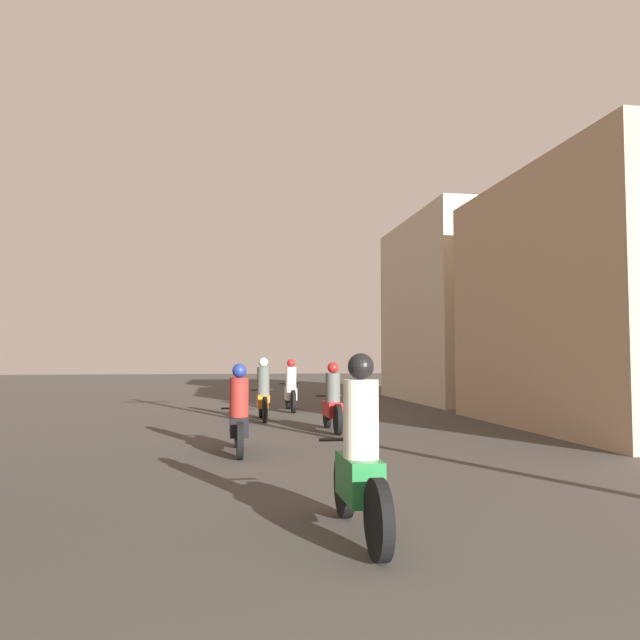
{
  "coord_description": "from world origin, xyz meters",
  "views": [
    {
      "loc": [
        -0.78,
        0.0,
        1.63
      ],
      "look_at": [
        2.11,
        17.77,
        2.7
      ],
      "focal_mm": 35.0,
      "sensor_mm": 36.0,
      "label": 1
    }
  ],
  "objects_px": {
    "motorcycle_red": "(332,404)",
    "motorcycle_white": "(291,390)",
    "building_right_far": "(477,311)",
    "building_right_near": "(602,301)",
    "motorcycle_orange": "(263,395)",
    "motorcycle_black": "(239,417)",
    "motorcycle_green": "(360,463)"
  },
  "relations": [
    {
      "from": "motorcycle_red",
      "to": "motorcycle_white",
      "type": "xyz_separation_m",
      "value": [
        -0.31,
        5.28,
        0.02
      ]
    },
    {
      "from": "motorcycle_red",
      "to": "building_right_far",
      "type": "xyz_separation_m",
      "value": [
        7.12,
        8.61,
        2.77
      ]
    },
    {
      "from": "motorcycle_red",
      "to": "building_right_near",
      "type": "xyz_separation_m",
      "value": [
        6.29,
        -0.37,
        2.33
      ]
    },
    {
      "from": "building_right_near",
      "to": "motorcycle_orange",
      "type": "bearing_deg",
      "value": 158.56
    },
    {
      "from": "motorcycle_black",
      "to": "motorcycle_red",
      "type": "height_order",
      "value": "motorcycle_black"
    },
    {
      "from": "motorcycle_white",
      "to": "building_right_far",
      "type": "height_order",
      "value": "building_right_far"
    },
    {
      "from": "motorcycle_orange",
      "to": "building_right_far",
      "type": "height_order",
      "value": "building_right_far"
    },
    {
      "from": "motorcycle_green",
      "to": "motorcycle_black",
      "type": "relative_size",
      "value": 1.05
    },
    {
      "from": "motorcycle_green",
      "to": "motorcycle_red",
      "type": "distance_m",
      "value": 8.0
    },
    {
      "from": "motorcycle_red",
      "to": "building_right_far",
      "type": "bearing_deg",
      "value": 48.54
    },
    {
      "from": "motorcycle_white",
      "to": "building_right_near",
      "type": "relative_size",
      "value": 0.27
    },
    {
      "from": "motorcycle_red",
      "to": "motorcycle_black",
      "type": "bearing_deg",
      "value": -129.27
    },
    {
      "from": "motorcycle_orange",
      "to": "building_right_far",
      "type": "relative_size",
      "value": 0.27
    },
    {
      "from": "motorcycle_green",
      "to": "building_right_near",
      "type": "distance_m",
      "value": 10.87
    },
    {
      "from": "motorcycle_orange",
      "to": "building_right_far",
      "type": "bearing_deg",
      "value": 39.17
    },
    {
      "from": "motorcycle_orange",
      "to": "motorcycle_white",
      "type": "bearing_deg",
      "value": 72.82
    },
    {
      "from": "motorcycle_black",
      "to": "motorcycle_red",
      "type": "bearing_deg",
      "value": 54.88
    },
    {
      "from": "motorcycle_orange",
      "to": "motorcycle_white",
      "type": "xyz_separation_m",
      "value": [
        1.02,
        2.65,
        -0.02
      ]
    },
    {
      "from": "motorcycle_black",
      "to": "motorcycle_orange",
      "type": "height_order",
      "value": "motorcycle_orange"
    },
    {
      "from": "building_right_far",
      "to": "motorcycle_red",
      "type": "bearing_deg",
      "value": -129.58
    },
    {
      "from": "motorcycle_orange",
      "to": "building_right_near",
      "type": "bearing_deg",
      "value": -17.58
    },
    {
      "from": "building_right_near",
      "to": "building_right_far",
      "type": "xyz_separation_m",
      "value": [
        0.83,
        8.98,
        0.44
      ]
    },
    {
      "from": "building_right_near",
      "to": "building_right_far",
      "type": "distance_m",
      "value": 9.03
    },
    {
      "from": "motorcycle_white",
      "to": "motorcycle_green",
      "type": "bearing_deg",
      "value": -89.07
    },
    {
      "from": "motorcycle_black",
      "to": "motorcycle_white",
      "type": "distance_m",
      "value": 8.26
    },
    {
      "from": "building_right_far",
      "to": "motorcycle_black",
      "type": "bearing_deg",
      "value": -129.06
    },
    {
      "from": "motorcycle_green",
      "to": "building_right_near",
      "type": "relative_size",
      "value": 0.26
    },
    {
      "from": "motorcycle_green",
      "to": "building_right_far",
      "type": "relative_size",
      "value": 0.27
    },
    {
      "from": "motorcycle_orange",
      "to": "building_right_near",
      "type": "relative_size",
      "value": 0.26
    },
    {
      "from": "motorcycle_red",
      "to": "building_right_near",
      "type": "height_order",
      "value": "building_right_near"
    },
    {
      "from": "building_right_far",
      "to": "motorcycle_white",
      "type": "bearing_deg",
      "value": -155.82
    },
    {
      "from": "motorcycle_orange",
      "to": "building_right_near",
      "type": "height_order",
      "value": "building_right_near"
    }
  ]
}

